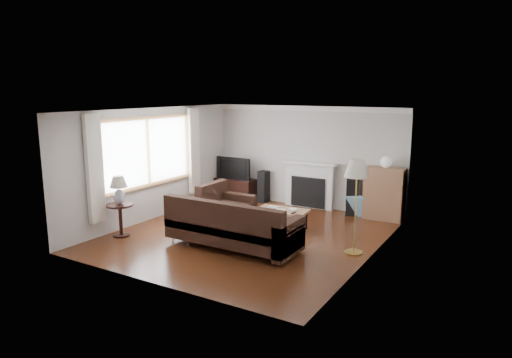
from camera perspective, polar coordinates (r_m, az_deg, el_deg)
The scene contains 17 objects.
room at distance 9.01m, azimuth -0.97°, elevation 0.62°, with size 5.10×5.60×2.54m.
window at distance 10.30m, azimuth -13.28°, elevation 3.34°, with size 0.12×2.74×1.54m, color olive.
curtain_near at distance 9.26m, azimuth -19.53°, elevation 1.21°, with size 0.10×0.35×2.10m, color #EDE6CF.
curtain_far at distance 11.42m, azimuth -7.78°, elevation 3.52°, with size 0.10×0.35×2.10m, color #EDE6CF.
fireplace at distance 11.37m, azimuth 6.68°, elevation -0.71°, with size 1.40×0.26×1.15m, color white.
tv_stand at distance 12.26m, azimuth -2.54°, elevation -1.21°, with size 1.10×0.50×0.55m, color black.
television at distance 12.15m, azimuth -2.56°, elevation 1.42°, with size 1.02×0.13×0.59m, color black.
speaker_left at distance 11.88m, azimuth 0.96°, elevation -0.94°, with size 0.23×0.27×0.82m, color black.
speaker_right at distance 10.86m, azimuth 11.94°, elevation -1.82°, with size 0.28×0.34×1.01m, color black.
bookshelf at distance 10.64m, azimuth 15.73°, elevation -1.77°, with size 0.86×0.41×1.19m, color #936344.
globe_lamp at distance 10.51m, azimuth 15.94°, elevation 2.04°, with size 0.25×0.25×0.25m, color white.
sectional_sofa at distance 8.48m, azimuth -2.90°, elevation -5.71°, with size 2.72×1.99×0.88m, color black.
coffee_table at distance 9.66m, azimuth 3.26°, elevation -5.01°, with size 1.07×0.59×0.42m, color #A16E4D.
footstool at distance 10.03m, azimuth -7.08°, elevation -4.63°, with size 0.44×0.44×0.37m, color black.
floor_lamp at distance 8.24m, azimuth 12.32°, elevation -3.45°, with size 0.44×0.44×1.71m, color #B88F3F.
side_table at distance 9.53m, azimuth -16.56°, elevation -4.95°, with size 0.53×0.53×0.66m, color black.
table_lamp at distance 9.38m, azimuth -16.77°, elevation -1.37°, with size 0.34×0.34×0.56m, color silver.
Camera 1 is at (4.65, -7.54, 2.90)m, focal length 32.00 mm.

